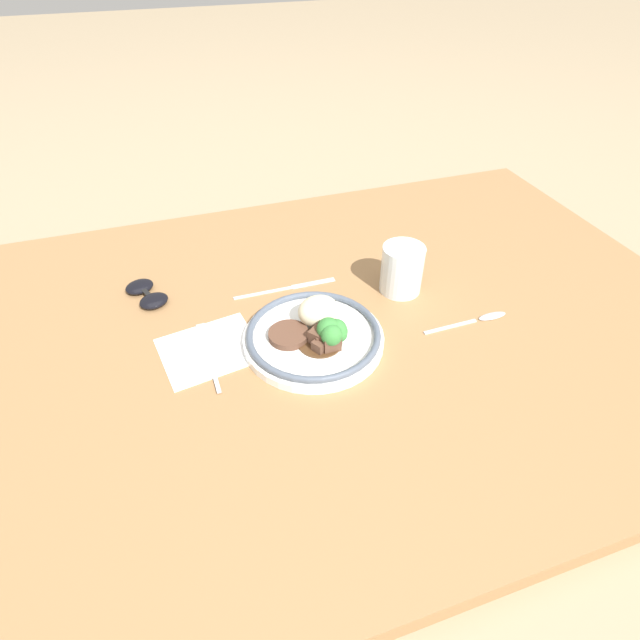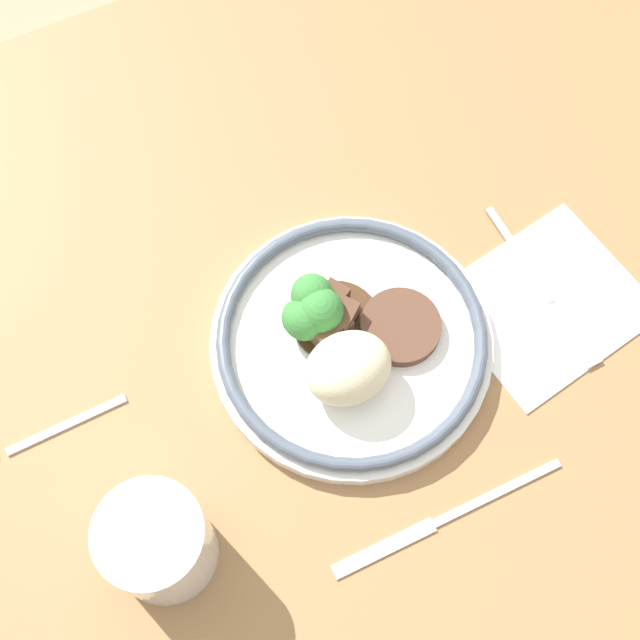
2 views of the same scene
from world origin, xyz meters
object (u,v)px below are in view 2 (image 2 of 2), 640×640
juice_glass (159,544)px  fork (551,300)px  plate (347,339)px  knife (440,521)px

juice_glass → fork: (-0.39, -0.06, -0.04)m
plate → fork: bearing=168.2°
plate → knife: bearing=90.6°
plate → knife: size_ratio=1.18×
plate → fork: plate is taller
juice_glass → fork: juice_glass is taller
knife → plate: bearing=-89.1°
plate → juice_glass: juice_glass is taller
knife → juice_glass: bearing=-18.7°
fork → plate: bearing=-103.5°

